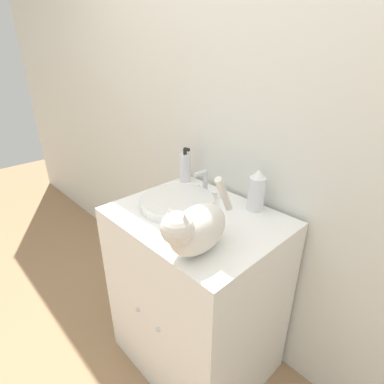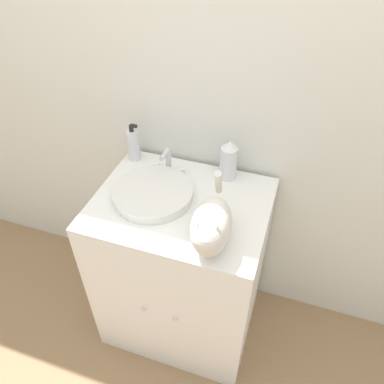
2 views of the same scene
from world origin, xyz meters
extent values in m
cube|color=silver|center=(0.00, 0.62, 1.25)|extent=(6.00, 0.05, 2.50)
cube|color=white|center=(0.00, 0.29, 0.44)|extent=(0.74, 0.58, 0.89)
sphere|color=silver|center=(-0.07, 0.00, 0.49)|extent=(0.02, 0.02, 0.02)
sphere|color=silver|center=(0.07, 0.00, 0.49)|extent=(0.02, 0.02, 0.02)
cylinder|color=silver|center=(-0.12, 0.28, 0.91)|extent=(0.34, 0.34, 0.04)
cylinder|color=silver|center=(-0.12, 0.47, 0.95)|extent=(0.02, 0.02, 0.12)
cylinder|color=silver|center=(-0.12, 0.43, 1.01)|extent=(0.02, 0.08, 0.02)
cylinder|color=white|center=(-0.18, 0.47, 0.90)|extent=(0.03, 0.03, 0.03)
cylinder|color=white|center=(-0.06, 0.47, 0.90)|extent=(0.03, 0.03, 0.03)
ellipsoid|color=silver|center=(0.18, 0.12, 0.97)|extent=(0.18, 0.28, 0.17)
sphere|color=silver|center=(0.20, 0.01, 1.03)|extent=(0.12, 0.12, 0.11)
cone|color=silver|center=(0.17, 0.01, 1.07)|extent=(0.04, 0.04, 0.04)
cone|color=silver|center=(0.23, 0.02, 1.07)|extent=(0.04, 0.04, 0.04)
cylinder|color=silver|center=(0.16, 0.28, 1.05)|extent=(0.04, 0.11, 0.17)
cylinder|color=silver|center=(-0.32, 0.51, 0.96)|extent=(0.06, 0.06, 0.15)
cylinder|color=black|center=(-0.32, 0.51, 1.05)|extent=(0.02, 0.02, 0.03)
cylinder|color=black|center=(-0.30, 0.51, 1.07)|extent=(0.03, 0.02, 0.02)
cylinder|color=silver|center=(0.14, 0.52, 0.96)|extent=(0.08, 0.08, 0.15)
cone|color=white|center=(0.14, 0.52, 1.06)|extent=(0.07, 0.07, 0.04)
camera|label=1|loc=(0.81, -0.51, 1.53)|focal=28.00mm
camera|label=2|loc=(0.41, -0.79, 1.94)|focal=35.00mm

